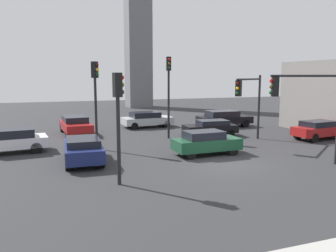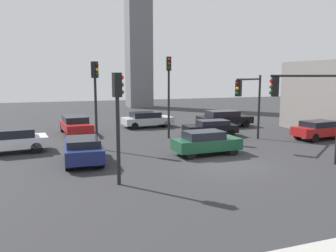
{
  "view_description": "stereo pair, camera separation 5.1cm",
  "coord_description": "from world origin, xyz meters",
  "px_view_note": "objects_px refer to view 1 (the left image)",
  "views": [
    {
      "loc": [
        -8.77,
        -15.46,
        4.59
      ],
      "look_at": [
        -1.51,
        4.81,
        1.43
      ],
      "focal_mm": 36.44,
      "sensor_mm": 36.0,
      "label": 1
    },
    {
      "loc": [
        -8.72,
        -15.47,
        4.59
      ],
      "look_at": [
        -1.51,
        4.81,
        1.43
      ],
      "focal_mm": 36.44,
      "sensor_mm": 36.0,
      "label": 2
    }
  ],
  "objects_px": {
    "traffic_light_0": "(249,94)",
    "traffic_light_2": "(169,83)",
    "traffic_light_3": "(306,98)",
    "traffic_light_4": "(118,107)",
    "car_2": "(75,125)",
    "car_1": "(224,118)",
    "car_3": "(319,129)",
    "traffic_light_1": "(95,89)",
    "car_7": "(211,128)",
    "car_5": "(206,142)",
    "car_0": "(147,119)",
    "car_6": "(9,141)",
    "car_4": "(83,149)"
  },
  "relations": [
    {
      "from": "traffic_light_3",
      "to": "car_2",
      "type": "height_order",
      "value": "traffic_light_3"
    },
    {
      "from": "traffic_light_0",
      "to": "traffic_light_3",
      "type": "height_order",
      "value": "traffic_light_3"
    },
    {
      "from": "car_7",
      "to": "traffic_light_1",
      "type": "bearing_deg",
      "value": 15.02
    },
    {
      "from": "traffic_light_3",
      "to": "traffic_light_4",
      "type": "bearing_deg",
      "value": 21.87
    },
    {
      "from": "traffic_light_4",
      "to": "car_3",
      "type": "distance_m",
      "value": 17.05
    },
    {
      "from": "traffic_light_1",
      "to": "traffic_light_3",
      "type": "xyz_separation_m",
      "value": [
        9.68,
        -7.36,
        -0.33
      ]
    },
    {
      "from": "traffic_light_0",
      "to": "car_5",
      "type": "bearing_deg",
      "value": -10.57
    },
    {
      "from": "traffic_light_4",
      "to": "car_5",
      "type": "relative_size",
      "value": 1.19
    },
    {
      "from": "traffic_light_3",
      "to": "car_1",
      "type": "bearing_deg",
      "value": -80.2
    },
    {
      "from": "car_1",
      "to": "car_3",
      "type": "distance_m",
      "value": 8.68
    },
    {
      "from": "traffic_light_2",
      "to": "car_6",
      "type": "xyz_separation_m",
      "value": [
        -10.7,
        -1.42,
        -3.35
      ]
    },
    {
      "from": "car_3",
      "to": "car_5",
      "type": "height_order",
      "value": "car_5"
    },
    {
      "from": "traffic_light_2",
      "to": "traffic_light_4",
      "type": "bearing_deg",
      "value": -21.46
    },
    {
      "from": "traffic_light_1",
      "to": "car_1",
      "type": "distance_m",
      "value": 13.98
    },
    {
      "from": "car_7",
      "to": "car_2",
      "type": "bearing_deg",
      "value": -21.63
    },
    {
      "from": "car_4",
      "to": "traffic_light_4",
      "type": "bearing_deg",
      "value": -163.89
    },
    {
      "from": "car_0",
      "to": "car_5",
      "type": "bearing_deg",
      "value": -92.55
    },
    {
      "from": "car_0",
      "to": "car_6",
      "type": "height_order",
      "value": "car_6"
    },
    {
      "from": "traffic_light_0",
      "to": "car_0",
      "type": "xyz_separation_m",
      "value": [
        -4.44,
        9.58,
        -2.63
      ]
    },
    {
      "from": "car_0",
      "to": "car_2",
      "type": "relative_size",
      "value": 0.97
    },
    {
      "from": "traffic_light_0",
      "to": "car_3",
      "type": "height_order",
      "value": "traffic_light_0"
    },
    {
      "from": "traffic_light_2",
      "to": "car_2",
      "type": "bearing_deg",
      "value": -114.79
    },
    {
      "from": "traffic_light_1",
      "to": "car_2",
      "type": "relative_size",
      "value": 1.16
    },
    {
      "from": "traffic_light_1",
      "to": "car_5",
      "type": "bearing_deg",
      "value": 16.59
    },
    {
      "from": "traffic_light_3",
      "to": "car_0",
      "type": "height_order",
      "value": "traffic_light_3"
    },
    {
      "from": "traffic_light_2",
      "to": "car_3",
      "type": "relative_size",
      "value": 1.38
    },
    {
      "from": "traffic_light_1",
      "to": "traffic_light_4",
      "type": "relative_size",
      "value": 1.16
    },
    {
      "from": "traffic_light_4",
      "to": "car_4",
      "type": "bearing_deg",
      "value": 93.11
    },
    {
      "from": "traffic_light_4",
      "to": "car_2",
      "type": "bearing_deg",
      "value": 82.14
    },
    {
      "from": "traffic_light_3",
      "to": "car_6",
      "type": "bearing_deg",
      "value": -7.46
    },
    {
      "from": "traffic_light_1",
      "to": "car_6",
      "type": "height_order",
      "value": "traffic_light_1"
    },
    {
      "from": "car_0",
      "to": "car_2",
      "type": "distance_m",
      "value": 6.58
    },
    {
      "from": "traffic_light_3",
      "to": "traffic_light_0",
      "type": "bearing_deg",
      "value": -72.41
    },
    {
      "from": "car_2",
      "to": "car_7",
      "type": "height_order",
      "value": "car_2"
    },
    {
      "from": "traffic_light_0",
      "to": "car_1",
      "type": "bearing_deg",
      "value": -143.97
    },
    {
      "from": "car_1",
      "to": "traffic_light_4",
      "type": "bearing_deg",
      "value": -131.11
    },
    {
      "from": "car_2",
      "to": "traffic_light_2",
      "type": "bearing_deg",
      "value": 51.45
    },
    {
      "from": "car_7",
      "to": "traffic_light_3",
      "type": "bearing_deg",
      "value": 98.28
    },
    {
      "from": "traffic_light_1",
      "to": "traffic_light_4",
      "type": "xyz_separation_m",
      "value": [
        -0.11,
        -7.51,
        -0.48
      ]
    },
    {
      "from": "traffic_light_4",
      "to": "car_2",
      "type": "xyz_separation_m",
      "value": [
        -0.69,
        13.88,
        -2.56
      ]
    },
    {
      "from": "car_1",
      "to": "car_2",
      "type": "bearing_deg",
      "value": 179.66
    },
    {
      "from": "car_0",
      "to": "car_7",
      "type": "bearing_deg",
      "value": -65.25
    },
    {
      "from": "traffic_light_3",
      "to": "car_3",
      "type": "relative_size",
      "value": 1.1
    },
    {
      "from": "traffic_light_0",
      "to": "car_7",
      "type": "bearing_deg",
      "value": -109.14
    },
    {
      "from": "traffic_light_4",
      "to": "car_2",
      "type": "relative_size",
      "value": 1.0
    },
    {
      "from": "traffic_light_0",
      "to": "traffic_light_2",
      "type": "height_order",
      "value": "traffic_light_2"
    },
    {
      "from": "car_3",
      "to": "traffic_light_3",
      "type": "bearing_deg",
      "value": -145.67
    },
    {
      "from": "traffic_light_2",
      "to": "car_7",
      "type": "xyz_separation_m",
      "value": [
        3.34,
        -0.27,
        -3.44
      ]
    },
    {
      "from": "traffic_light_3",
      "to": "traffic_light_2",
      "type": "bearing_deg",
      "value": -45.52
    },
    {
      "from": "car_6",
      "to": "traffic_light_2",
      "type": "bearing_deg",
      "value": -178.64
    }
  ]
}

